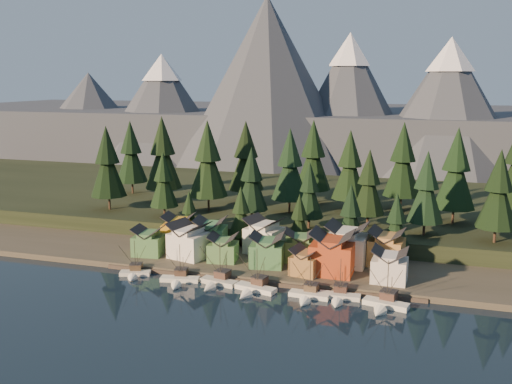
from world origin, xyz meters
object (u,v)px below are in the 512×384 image
(boat_1, at_px, (179,275))
(house_front_1, at_px, (189,239))
(boat_0, at_px, (134,269))
(boat_2, at_px, (217,277))
(boat_6, at_px, (385,299))
(house_front_0, at_px, (148,240))
(house_back_0, at_px, (179,229))
(boat_4, at_px, (308,291))
(boat_3, at_px, (253,284))
(boat_5, at_px, (339,292))
(house_back_1, at_px, (210,234))

(boat_1, height_order, house_front_1, house_front_1)
(boat_0, xyz_separation_m, house_front_1, (8.78, 14.07, 4.57))
(boat_2, bearing_deg, boat_6, 8.12)
(boat_6, height_order, house_front_0, boat_6)
(house_back_0, bearing_deg, house_front_1, -60.27)
(boat_1, bearing_deg, boat_6, -12.49)
(boat_0, distance_m, boat_4, 44.67)
(boat_0, bearing_deg, boat_6, -18.50)
(boat_3, bearing_deg, house_front_0, 170.50)
(boat_0, relative_size, boat_5, 0.95)
(boat_0, distance_m, house_front_1, 17.20)
(house_front_0, distance_m, house_front_1, 11.56)
(boat_3, distance_m, house_front_1, 28.00)
(house_front_1, bearing_deg, house_front_0, -160.28)
(boat_2, relative_size, boat_5, 1.09)
(boat_2, height_order, boat_4, boat_2)
(boat_0, relative_size, boat_4, 0.96)
(boat_0, bearing_deg, boat_2, -16.31)
(boat_6, bearing_deg, boat_4, -168.56)
(boat_3, distance_m, house_front_0, 37.38)
(boat_5, xyz_separation_m, boat_6, (10.10, -1.80, 0.30))
(house_back_1, bearing_deg, boat_6, -33.66)
(boat_1, distance_m, house_back_1, 22.37)
(boat_2, distance_m, boat_3, 9.79)
(boat_1, bearing_deg, boat_3, -12.85)
(boat_2, bearing_deg, boat_5, 10.56)
(boat_1, distance_m, boat_2, 9.49)
(boat_4, xyz_separation_m, house_front_0, (-47.32, 14.59, 3.66))
(boat_5, relative_size, house_front_0, 1.22)
(boat_2, bearing_deg, house_front_0, 163.83)
(house_back_0, bearing_deg, house_back_1, -19.17)
(boat_0, relative_size, house_front_1, 0.89)
(boat_0, xyz_separation_m, boat_2, (21.99, 0.11, 0.23))
(boat_6, bearing_deg, boat_5, -177.45)
(boat_2, relative_size, boat_3, 1.01)
(boat_5, bearing_deg, house_back_1, 150.53)
(boat_0, bearing_deg, house_front_1, 41.44)
(boat_4, bearing_deg, boat_6, 2.59)
(house_front_0, xyz_separation_m, house_back_0, (4.45, 9.95, 0.82))
(boat_3, xyz_separation_m, house_back_0, (-29.87, 24.33, 4.30))
(boat_1, xyz_separation_m, house_back_0, (-10.79, 23.77, 4.53))
(boat_5, distance_m, house_front_0, 55.75)
(boat_2, relative_size, house_back_0, 1.17)
(boat_5, bearing_deg, house_front_0, 165.25)
(boat_6, relative_size, house_front_1, 1.03)
(boat_6, distance_m, house_front_0, 65.96)
(house_front_0, bearing_deg, boat_1, -49.05)
(house_back_0, bearing_deg, boat_4, -38.67)
(house_back_0, xyz_separation_m, house_back_1, (10.35, -1.88, 0.05))
(boat_1, distance_m, house_back_0, 26.50)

